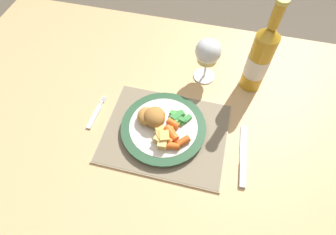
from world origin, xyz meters
TOP-DOWN VIEW (x-y plane):
  - ground_plane at (0.00, 0.00)m, footprint 6.00×6.00m
  - dining_table at (0.00, 0.00)m, footprint 1.59×0.89m
  - placemat at (-0.01, -0.07)m, footprint 0.36×0.28m
  - dinner_plate at (-0.02, -0.06)m, footprint 0.25×0.25m
  - breaded_croquettes at (-0.06, -0.05)m, footprint 0.10×0.09m
  - green_beans_pile at (0.01, -0.03)m, footprint 0.07×0.05m
  - glazed_carrots at (0.01, -0.09)m, footprint 0.09×0.10m
  - fork at (-0.24, -0.06)m, footprint 0.02×0.13m
  - table_knife at (0.21, -0.11)m, footprint 0.03×0.19m
  - wine_glass at (0.06, 0.17)m, footprint 0.08×0.08m
  - bottle at (0.21, 0.17)m, footprint 0.07×0.07m
  - roast_potatoes at (-0.01, -0.11)m, footprint 0.05×0.07m

SIDE VIEW (x-z plane):
  - ground_plane at x=0.00m, z-range 0.00..0.00m
  - dining_table at x=0.00m, z-range 0.29..1.03m
  - fork at x=-0.24m, z-range 0.74..0.75m
  - table_knife at x=0.21m, z-range 0.74..0.75m
  - placemat at x=-0.01m, z-range 0.74..0.75m
  - dinner_plate at x=-0.02m, z-range 0.75..0.77m
  - green_beans_pile at x=0.01m, z-range 0.77..0.78m
  - glazed_carrots at x=0.01m, z-range 0.76..0.79m
  - roast_potatoes at x=-0.01m, z-range 0.76..0.79m
  - breaded_croquettes at x=-0.06m, z-range 0.76..0.81m
  - wine_glass at x=0.06m, z-range 0.77..0.92m
  - bottle at x=0.21m, z-range 0.70..1.01m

